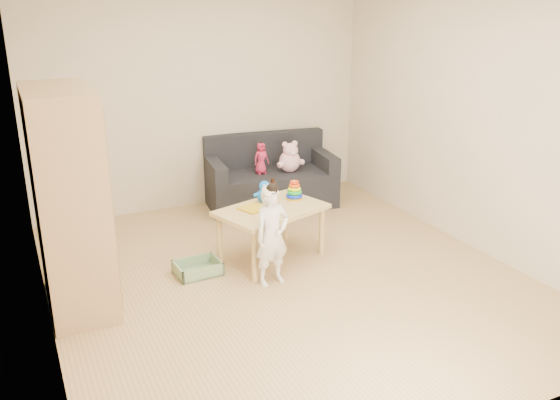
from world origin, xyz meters
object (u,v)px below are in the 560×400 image
sofa (271,188)px  toddler (272,237)px  play_table (272,234)px  wardrobe (69,202)px

sofa → toddler: 2.06m
play_table → toddler: toddler is taller
wardrobe → sofa: wardrobe is taller
sofa → play_table: play_table is taller
wardrobe → toddler: 1.68m
wardrobe → toddler: (1.58, -0.35, -0.45)m
wardrobe → play_table: size_ratio=1.79×
wardrobe → play_table: 1.89m
sofa → toddler: size_ratio=1.71×
play_table → toddler: bearing=-113.8°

